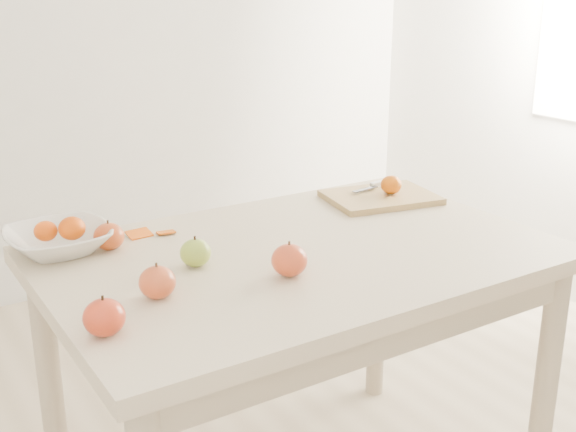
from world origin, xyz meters
TOP-DOWN VIEW (x-y plane):
  - table at (0.00, 0.00)m, footprint 1.20×0.80m
  - cutting_board at (0.42, 0.21)m, footprint 0.34×0.28m
  - board_tangerine at (0.45, 0.20)m, footprint 0.06×0.06m
  - fruit_bowl at (-0.49, 0.29)m, footprint 0.24×0.24m
  - bowl_tangerine_near at (-0.52, 0.30)m, footprint 0.05×0.05m
  - bowl_tangerine_far at (-0.46, 0.27)m, footprint 0.06×0.06m
  - orange_peel_a at (-0.29, 0.29)m, footprint 0.06×0.05m
  - orange_peel_b at (-0.23, 0.27)m, footprint 0.05×0.04m
  - paring_knife at (0.47, 0.28)m, footprint 0.17×0.05m
  - apple_green at (-0.26, 0.04)m, footprint 0.07×0.07m
  - apple_red_d at (-0.54, -0.18)m, footprint 0.08×0.08m
  - apple_red_c at (-0.11, -0.12)m, footprint 0.08×0.08m
  - apple_red_b at (-0.40, -0.08)m, footprint 0.08×0.08m
  - apple_red_a at (-0.39, 0.24)m, footprint 0.07×0.07m

SIDE VIEW (x-z plane):
  - table at x=0.00m, z-range 0.28..1.03m
  - orange_peel_a at x=-0.29m, z-range 0.75..0.76m
  - orange_peel_b at x=-0.23m, z-range 0.75..0.76m
  - cutting_board at x=0.42m, z-range 0.75..0.77m
  - paring_knife at x=0.47m, z-range 0.77..0.78m
  - fruit_bowl at x=-0.49m, z-range 0.75..0.81m
  - apple_green at x=-0.26m, z-range 0.75..0.81m
  - apple_red_a at x=-0.39m, z-range 0.75..0.82m
  - apple_red_b at x=-0.40m, z-range 0.75..0.82m
  - apple_red_d at x=-0.54m, z-range 0.75..0.82m
  - apple_red_c at x=-0.11m, z-range 0.75..0.82m
  - board_tangerine at x=0.45m, z-range 0.77..0.82m
  - bowl_tangerine_near at x=-0.52m, z-range 0.78..0.83m
  - bowl_tangerine_far at x=-0.46m, z-range 0.78..0.84m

